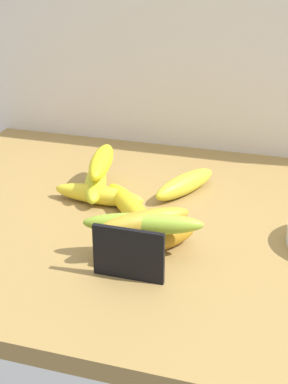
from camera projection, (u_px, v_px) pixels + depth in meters
counter_top at (174, 229)px, 103.10cm from camera, size 110.00×76.00×3.00cm
back_wall at (222, 9)px, 122.68cm from camera, size 130.00×2.00×70.00cm
chalkboard_sign at (129, 256)px, 84.69cm from camera, size 11.00×1.80×8.40cm
banana_0 at (130, 207)px, 103.83cm from camera, size 15.86×17.65×3.86cm
banana_1 at (96, 183)px, 113.01cm from camera, size 9.04×17.79×4.18cm
banana_2 at (148, 242)px, 91.91cm from camera, size 14.99×15.17×4.04cm
banana_3 at (185, 184)px, 112.64cm from camera, size 11.00×16.94×4.06cm
banana_4 at (99, 195)px, 108.56cm from camera, size 18.25×4.45×3.69cm
banana_5 at (101, 162)px, 112.19cm from camera, size 7.07×16.94×4.02cm
banana_6 at (143, 224)px, 89.63cm from camera, size 19.41×8.19×3.55cm
banana_7 at (143, 222)px, 90.01cm from camera, size 14.55×13.68×3.74cm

